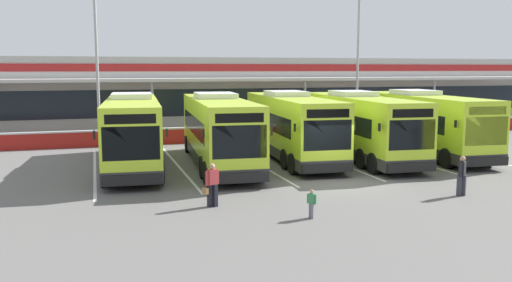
% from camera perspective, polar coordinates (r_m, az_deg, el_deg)
% --- Properties ---
extents(ground_plane, '(200.00, 200.00, 0.00)m').
position_cam_1_polar(ground_plane, '(24.11, 8.91, -4.42)').
color(ground_plane, '#605E5B').
extents(terminal_building, '(70.00, 13.00, 6.00)m').
position_cam_1_polar(terminal_building, '(49.23, -4.82, 5.39)').
color(terminal_building, '#B7B7B2').
rests_on(terminal_building, ground).
extents(red_barrier_wall, '(60.00, 0.40, 1.10)m').
position_cam_1_polar(red_barrier_wall, '(37.43, -0.77, 0.89)').
color(red_barrier_wall, maroon).
rests_on(red_barrier_wall, ground).
extents(coach_bus_leftmost, '(3.67, 12.31, 3.78)m').
position_cam_1_polar(coach_bus_leftmost, '(28.06, -13.16, 0.89)').
color(coach_bus_leftmost, '#B7DB2D').
rests_on(coach_bus_leftmost, ground).
extents(coach_bus_left_centre, '(3.67, 12.31, 3.78)m').
position_cam_1_polar(coach_bus_left_centre, '(27.84, -4.09, 1.02)').
color(coach_bus_left_centre, '#B7DB2D').
rests_on(coach_bus_left_centre, ground).
extents(coach_bus_centre, '(3.67, 12.31, 3.78)m').
position_cam_1_polar(coach_bus_centre, '(30.03, 3.75, 1.52)').
color(coach_bus_centre, '#B7DB2D').
rests_on(coach_bus_centre, ground).
extents(coach_bus_right_centre, '(3.67, 12.31, 3.78)m').
position_cam_1_polar(coach_bus_right_centre, '(30.68, 11.02, 1.53)').
color(coach_bus_right_centre, '#B7DB2D').
rests_on(coach_bus_right_centre, ground).
extents(coach_bus_rightmost, '(3.67, 12.31, 3.78)m').
position_cam_1_polar(coach_bus_rightmost, '(33.12, 17.45, 1.77)').
color(coach_bus_rightmost, '#B7DB2D').
rests_on(coach_bus_rightmost, ground).
extents(bay_stripe_far_west, '(0.14, 13.00, 0.01)m').
position_cam_1_polar(bay_stripe_far_west, '(27.65, -17.00, -3.09)').
color(bay_stripe_far_west, silver).
rests_on(bay_stripe_far_west, ground).
extents(bay_stripe_west, '(0.14, 13.00, 0.01)m').
position_cam_1_polar(bay_stripe_west, '(27.95, -8.35, -2.71)').
color(bay_stripe_west, silver).
rests_on(bay_stripe_west, ground).
extents(bay_stripe_mid_west, '(0.14, 13.00, 0.01)m').
position_cam_1_polar(bay_stripe_mid_west, '(28.85, -0.07, -2.30)').
color(bay_stripe_mid_west, silver).
rests_on(bay_stripe_mid_west, ground).
extents(bay_stripe_centre, '(0.14, 13.00, 0.01)m').
position_cam_1_polar(bay_stripe_centre, '(30.32, 7.55, -1.87)').
color(bay_stripe_centre, silver).
rests_on(bay_stripe_centre, ground).
extents(bay_stripe_mid_east, '(0.14, 13.00, 0.01)m').
position_cam_1_polar(bay_stripe_mid_east, '(32.28, 14.35, -1.46)').
color(bay_stripe_mid_east, silver).
rests_on(bay_stripe_mid_east, ground).
extents(bay_stripe_east, '(0.14, 13.00, 0.01)m').
position_cam_1_polar(bay_stripe_east, '(34.63, 20.31, -1.09)').
color(bay_stripe_east, silver).
rests_on(bay_stripe_east, ground).
extents(pedestrian_with_handbag, '(0.65, 0.39, 1.62)m').
position_cam_1_polar(pedestrian_with_handbag, '(19.58, -4.78, -4.64)').
color(pedestrian_with_handbag, black).
rests_on(pedestrian_with_handbag, ground).
extents(pedestrian_in_dark_coat, '(0.48, 0.40, 1.62)m').
position_cam_1_polar(pedestrian_in_dark_coat, '(22.72, 21.32, -3.37)').
color(pedestrian_in_dark_coat, '#33333D').
rests_on(pedestrian_in_dark_coat, ground).
extents(pedestrian_child, '(0.28, 0.27, 1.00)m').
position_cam_1_polar(pedestrian_child, '(18.19, 6.02, -6.64)').
color(pedestrian_child, slate).
rests_on(pedestrian_child, ground).
extents(lamp_post_west, '(3.24, 0.28, 11.00)m').
position_cam_1_polar(lamp_post_west, '(38.15, -16.82, 9.32)').
color(lamp_post_west, '#9E9EA3').
rests_on(lamp_post_west, ground).
extents(lamp_post_centre, '(3.24, 0.28, 11.00)m').
position_cam_1_polar(lamp_post_centre, '(43.65, 10.94, 9.28)').
color(lamp_post_centre, '#9E9EA3').
rests_on(lamp_post_centre, ground).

